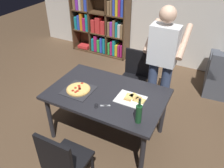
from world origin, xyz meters
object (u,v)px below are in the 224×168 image
pepperoni_pizza_on_tray (78,90)px  wine_bottle (139,113)px  kitchen_scissors (99,106)px  chair_far_side (134,74)px  person_serving_pizza (162,60)px  dining_table (107,98)px  bookshelf (100,13)px  chair_near_camera (63,160)px

pepperoni_pizza_on_tray → wine_bottle: (0.92, -0.19, 0.10)m
pepperoni_pizza_on_tray → kitchen_scissors: size_ratio=1.93×
chair_far_side → person_serving_pizza: size_ratio=0.51×
pepperoni_pizza_on_tray → person_serving_pizza: bearing=46.2°
dining_table → bookshelf: 2.79m
dining_table → person_serving_pizza: size_ratio=0.87×
chair_far_side → wine_bottle: bearing=-66.4°
bookshelf → wine_bottle: bearing=-53.3°
chair_near_camera → bookshelf: bearing=113.3°
person_serving_pizza → bookshelf: bearing=139.8°
dining_table → wine_bottle: wine_bottle is taller
wine_bottle → kitchen_scissors: wine_bottle is taller
person_serving_pizza → pepperoni_pizza_on_tray: size_ratio=4.68×
bookshelf → pepperoni_pizza_on_tray: 2.72m
chair_near_camera → person_serving_pizza: 1.85m
chair_near_camera → chair_far_side: bearing=90.0°
bookshelf → pepperoni_pizza_on_tray: bookshelf is taller
dining_table → bookshelf: (-1.44, 2.37, 0.30)m
pepperoni_pizza_on_tray → wine_bottle: size_ratio=1.18×
wine_bottle → kitchen_scissors: size_ratio=1.63×
dining_table → person_serving_pizza: (0.48, 0.75, 0.32)m
bookshelf → dining_table: bearing=-58.8°
chair_near_camera → bookshelf: 3.66m
chair_far_side → pepperoni_pizza_on_tray: chair_far_side is taller
bookshelf → person_serving_pizza: bookshelf is taller
person_serving_pizza → kitchen_scissors: bearing=-112.8°
pepperoni_pizza_on_tray → wine_bottle: bearing=-11.8°
pepperoni_pizza_on_tray → chair_near_camera: bearing=-67.2°
kitchen_scissors → wine_bottle: bearing=-4.3°
kitchen_scissors → chair_far_side: bearing=92.3°
chair_near_camera → bookshelf: bookshelf is taller
chair_far_side → wine_bottle: (0.56, -1.28, 0.36)m
chair_near_camera → chair_far_side: same height
chair_near_camera → kitchen_scissors: size_ratio=4.65×
chair_near_camera → kitchen_scissors: 0.74m
chair_near_camera → chair_far_side: size_ratio=1.00×
dining_table → person_serving_pizza: bearing=57.3°
chair_far_side → kitchen_scissors: size_ratio=4.65×
wine_bottle → kitchen_scissors: (-0.51, 0.04, -0.11)m
chair_far_side → dining_table: bearing=-90.0°
chair_near_camera → wine_bottle: wine_bottle is taller
chair_near_camera → pepperoni_pizza_on_tray: (-0.36, 0.85, 0.25)m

